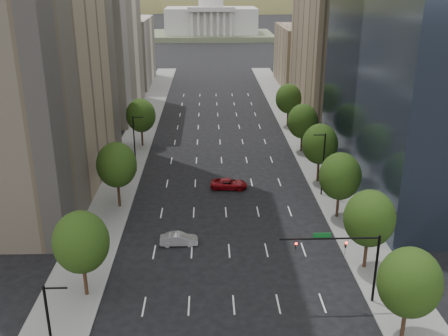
{
  "coord_description": "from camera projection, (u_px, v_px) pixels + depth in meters",
  "views": [
    {
      "loc": [
        -2.22,
        -9.95,
        28.64
      ],
      "look_at": [
        -0.41,
        44.98,
        8.0
      ],
      "focal_mm": 40.96,
      "sensor_mm": 36.0,
      "label": 1
    }
  ],
  "objects": [
    {
      "name": "car_red_far",
      "position": [
        229.0,
        184.0,
        73.37
      ],
      "size": [
        5.46,
        2.86,
        1.47
      ],
      "primitive_type": "imported",
      "rotation": [
        0.0,
        0.0,
        1.49
      ],
      "color": "maroon",
      "rests_on": "ground"
    },
    {
      "name": "car_silver",
      "position": [
        179.0,
        239.0,
        57.92
      ],
      "size": [
        4.33,
        1.59,
        1.41
      ],
      "primitive_type": "imported",
      "rotation": [
        0.0,
        0.0,
        1.59
      ],
      "color": "#ABAAAF",
      "rests_on": "ground"
    },
    {
      "name": "foothills",
      "position": [
        238.0,
        37.0,
        594.62
      ],
      "size": [
        720.0,
        413.0,
        263.0
      ],
      "color": "olive",
      "rests_on": "ground"
    },
    {
      "name": "parking_tan_right",
      "position": [
        335.0,
        45.0,
        108.51
      ],
      "size": [
        14.0,
        30.0,
        30.0
      ],
      "primitive_type": "cube",
      "color": "#8C7759",
      "rests_on": "ground"
    },
    {
      "name": "streetlight_ls",
      "position": [
        51.0,
        336.0,
        36.04
      ],
      "size": [
        1.7,
        0.2,
        9.0
      ],
      "color": "black",
      "rests_on": "ground"
    },
    {
      "name": "streetlight_ln",
      "position": [
        135.0,
        142.0,
        78.15
      ],
      "size": [
        1.7,
        0.2,
        9.0
      ],
      "color": "black",
      "rests_on": "ground"
    },
    {
      "name": "tree_right_4",
      "position": [
        303.0,
        121.0,
        87.2
      ],
      "size": [
        5.2,
        5.2,
        8.46
      ],
      "color": "#382316",
      "rests_on": "ground"
    },
    {
      "name": "sidewalk_left",
      "position": [
        118.0,
        184.0,
        75.08
      ],
      "size": [
        6.0,
        200.0,
        0.15
      ],
      "primitive_type": "cube",
      "color": "slate",
      "rests_on": "ground"
    },
    {
      "name": "tree_left_2",
      "position": [
        141.0,
        115.0,
        90.0
      ],
      "size": [
        5.2,
        5.2,
        8.68
      ],
      "color": "#382316",
      "rests_on": "ground"
    },
    {
      "name": "tree_right_3",
      "position": [
        320.0,
        144.0,
        73.95
      ],
      "size": [
        5.2,
        5.2,
        8.89
      ],
      "color": "#382316",
      "rests_on": "ground"
    },
    {
      "name": "filler_right",
      "position": [
        305.0,
        56.0,
        141.85
      ],
      "size": [
        14.0,
        26.0,
        16.0
      ],
      "primitive_type": "cube",
      "color": "#8C7759",
      "rests_on": "ground"
    },
    {
      "name": "tree_right_0",
      "position": [
        410.0,
        283.0,
        41.37
      ],
      "size": [
        5.2,
        5.2,
        8.39
      ],
      "color": "#382316",
      "rests_on": "ground"
    },
    {
      "name": "tree_right_1",
      "position": [
        369.0,
        218.0,
        51.54
      ],
      "size": [
        5.2,
        5.2,
        8.75
      ],
      "color": "#382316",
      "rests_on": "ground"
    },
    {
      "name": "tree_right_5",
      "position": [
        289.0,
        99.0,
        102.07
      ],
      "size": [
        5.2,
        5.2,
        8.75
      ],
      "color": "#382316",
      "rests_on": "ground"
    },
    {
      "name": "sidewalk_right",
      "position": [
        327.0,
        181.0,
        76.04
      ],
      "size": [
        6.0,
        200.0,
        0.15
      ],
      "primitive_type": "cube",
      "color": "slate",
      "rests_on": "ground"
    },
    {
      "name": "traffic_signal",
      "position": [
        351.0,
        254.0,
        46.02
      ],
      "size": [
        9.12,
        0.4,
        7.38
      ],
      "color": "black",
      "rests_on": "ground"
    },
    {
      "name": "capitol",
      "position": [
        211.0,
        20.0,
        250.07
      ],
      "size": [
        60.0,
        40.0,
        35.2
      ],
      "color": "#596647",
      "rests_on": "ground"
    },
    {
      "name": "streetlight_rn",
      "position": [
        323.0,
        163.0,
        69.62
      ],
      "size": [
        1.7,
        0.2,
        9.0
      ],
      "color": "black",
      "rests_on": "ground"
    },
    {
      "name": "tree_right_2",
      "position": [
        340.0,
        176.0,
        62.82
      ],
      "size": [
        5.2,
        5.2,
        8.61
      ],
      "color": "#382316",
      "rests_on": "ground"
    },
    {
      "name": "tree_left_0",
      "position": [
        81.0,
        242.0,
        46.94
      ],
      "size": [
        5.2,
        5.2,
        8.75
      ],
      "color": "#382316",
      "rests_on": "ground"
    },
    {
      "name": "filler_left",
      "position": [
        126.0,
        51.0,
        142.76
      ],
      "size": [
        14.0,
        26.0,
        18.0
      ],
      "primitive_type": "cube",
      "color": "beige",
      "rests_on": "ground"
    },
    {
      "name": "tree_left_1",
      "position": [
        117.0,
        165.0,
        65.57
      ],
      "size": [
        5.2,
        5.2,
        8.97
      ],
      "color": "#382316",
      "rests_on": "ground"
    },
    {
      "name": "midrise_cream_left",
      "position": [
        100.0,
        32.0,
        108.9
      ],
      "size": [
        14.0,
        30.0,
        35.0
      ],
      "primitive_type": "cube",
      "color": "beige",
      "rests_on": "ground"
    }
  ]
}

